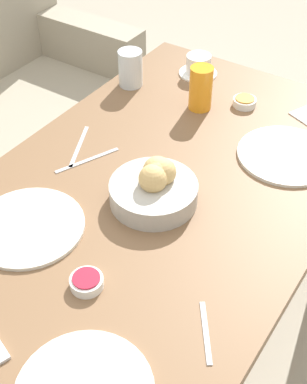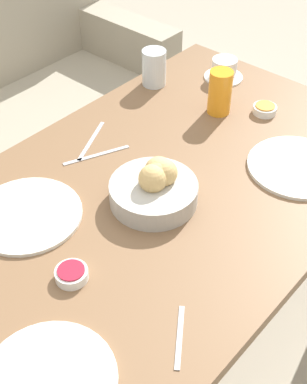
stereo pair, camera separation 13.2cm
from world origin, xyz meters
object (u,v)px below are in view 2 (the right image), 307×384
object	(u,v)px
plate_near_right	(297,167)
juice_glass	(220,92)
plate_far_center	(27,215)
jam_bowl_honey	(265,109)
jam_bowl_berry	(72,274)
fork_silver	(91,141)
plate_near_left	(48,382)
coffee_cup	(224,70)
spoon_coffee	(180,337)
knife_silver	(97,155)
bread_basket	(155,186)
water_tumbler	(154,68)

from	to	relation	value
plate_near_right	juice_glass	world-z (taller)	juice_glass
plate_far_center	jam_bowl_honey	distance (m)	0.79
jam_bowl_berry	fork_silver	distance (m)	0.50
plate_near_left	juice_glass	xyz separation A→B (m)	(0.93, 0.30, 0.06)
plate_far_center	juice_glass	size ratio (longest dim) A/B	1.97
juice_glass	coffee_cup	xyz separation A→B (m)	(0.18, 0.11, -0.04)
fork_silver	spoon_coffee	bearing A→B (deg)	-119.24
jam_bowl_honey	jam_bowl_berry	bearing A→B (deg)	-177.45
plate_near_left	fork_silver	size ratio (longest dim) A/B	1.43
juice_glass	fork_silver	distance (m)	0.41
juice_glass	spoon_coffee	distance (m)	0.82
coffee_cup	knife_silver	xyz separation A→B (m)	(-0.58, 0.01, -0.03)
bread_basket	knife_silver	distance (m)	0.25
jam_bowl_berry	jam_bowl_honey	world-z (taller)	same
juice_glass	knife_silver	world-z (taller)	juice_glass
plate_far_center	spoon_coffee	world-z (taller)	plate_far_center
plate_far_center	jam_bowl_berry	xyz separation A→B (m)	(-0.06, -0.23, 0.01)
bread_basket	fork_silver	distance (m)	0.31
plate_near_right	water_tumbler	size ratio (longest dim) A/B	2.26
plate_far_center	fork_silver	distance (m)	0.33
bread_basket	fork_silver	bearing A→B (deg)	77.59
jam_bowl_honey	spoon_coffee	distance (m)	0.85
water_tumbler	jam_bowl_berry	distance (m)	0.84
plate_near_right	coffee_cup	size ratio (longest dim) A/B	2.07
plate_near_right	plate_far_center	world-z (taller)	same
fork_silver	plate_far_center	bearing A→B (deg)	-161.54
bread_basket	water_tumbler	xyz separation A→B (m)	(0.43, 0.38, 0.02)
bread_basket	juice_glass	size ratio (longest dim) A/B	1.61
bread_basket	plate_far_center	xyz separation A→B (m)	(-0.25, 0.20, -0.04)
plate_near_left	water_tumbler	xyz separation A→B (m)	(0.93, 0.56, 0.05)
jam_bowl_honey	fork_silver	xyz separation A→B (m)	(-0.45, 0.29, -0.01)
water_tumbler	coffee_cup	bearing A→B (deg)	-39.28
juice_glass	bread_basket	bearing A→B (deg)	-164.73
juice_glass	water_tumbler	distance (m)	0.26
bread_basket	knife_silver	bearing A→B (deg)	83.07
bread_basket	jam_bowl_berry	distance (m)	0.31
jam_bowl_berry	jam_bowl_honey	bearing A→B (deg)	2.55
coffee_cup	bread_basket	bearing A→B (deg)	-159.64
spoon_coffee	knife_silver	bearing A→B (deg)	61.03
fork_silver	bread_basket	bearing A→B (deg)	-102.41
water_tumbler	fork_silver	bearing A→B (deg)	-168.17
plate_near_right	jam_bowl_berry	size ratio (longest dim) A/B	3.69
plate_far_center	water_tumbler	world-z (taller)	water_tumbler
plate_near_right	jam_bowl_honey	xyz separation A→B (m)	(0.17, 0.21, 0.01)
bread_basket	fork_silver	xyz separation A→B (m)	(0.07, 0.30, -0.04)
bread_basket	plate_far_center	distance (m)	0.32
plate_near_right	spoon_coffee	world-z (taller)	plate_near_right
coffee_cup	water_tumbler	bearing A→B (deg)	140.72
jam_bowl_honey	fork_silver	bearing A→B (deg)	146.98
knife_silver	bread_basket	bearing A→B (deg)	-96.93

